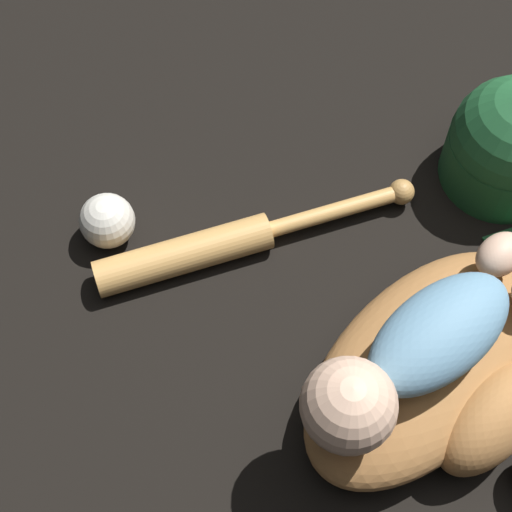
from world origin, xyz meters
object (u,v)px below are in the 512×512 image
at_px(baseball, 107,221).
at_px(baby_figure, 415,352).
at_px(baseball_bat, 219,245).
at_px(baseball_cap, 510,146).
at_px(baseball_glove, 435,373).

bearing_deg(baseball, baby_figure, 95.73).
distance_m(baseball_bat, baseball_cap, 0.42).
bearing_deg(baby_figure, baseball_cap, -169.21).
xyz_separation_m(baby_figure, baseball, (0.04, -0.44, -0.11)).
bearing_deg(baseball_bat, baseball_glove, 91.91).
height_order(baby_figure, baseball, baby_figure).
bearing_deg(baseball, baseball_bat, 116.73).
bearing_deg(baseball_cap, baby_figure, 10.79).
bearing_deg(baseball, baseball_glove, 99.72).
bearing_deg(baseball_glove, baseball, -80.28).
xyz_separation_m(baseball_glove, baseball_bat, (0.01, -0.33, -0.03)).
distance_m(baseball_bat, baseball, 0.15).
xyz_separation_m(baseball_glove, baby_figure, (0.04, -0.02, 0.10)).
distance_m(baby_figure, baseball_bat, 0.33).
height_order(baseball, baseball_cap, baseball_cap).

